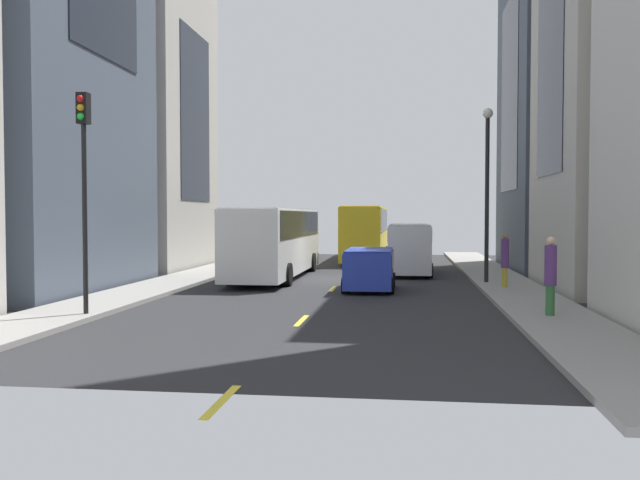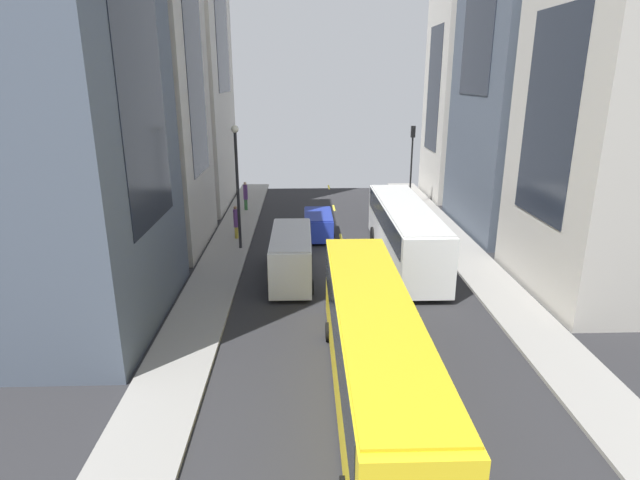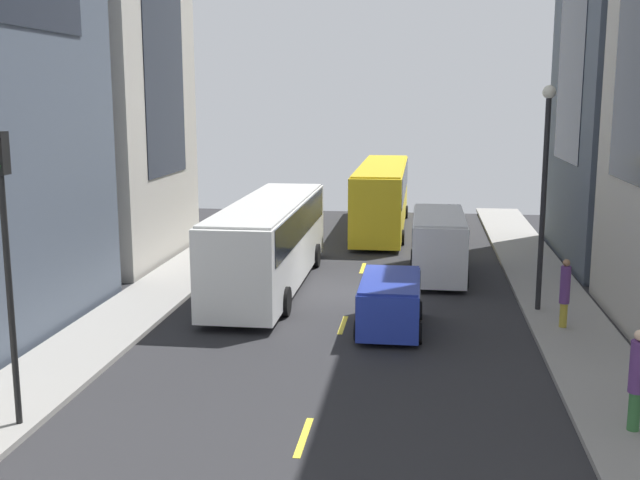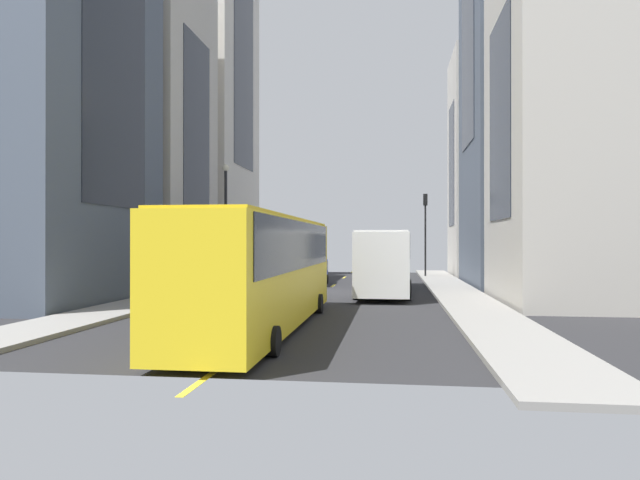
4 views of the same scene
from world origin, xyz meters
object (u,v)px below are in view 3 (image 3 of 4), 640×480
Objects in this scene: delivery_van_white at (439,240)px; pedestrian_crossing_near at (565,291)px; traffic_light_near_corner at (4,227)px; city_bus_white at (270,236)px; pedestrian_waiting_curb at (637,377)px; streetcar_yellow at (382,191)px; car_blue_0 at (390,300)px.

pedestrian_crossing_near is at bearing -62.07° from delivery_van_white.
traffic_light_near_corner reaches higher than delivery_van_white.
delivery_van_white is (6.44, 2.67, -0.49)m from city_bus_white.
pedestrian_waiting_curb is at bearing 5.99° from traffic_light_near_corner.
delivery_van_white is 0.96× the size of traffic_light_near_corner.
delivery_van_white reaches higher than pedestrian_crossing_near.
pedestrian_waiting_curb is (0.18, -7.64, 0.05)m from pedestrian_crossing_near.
streetcar_yellow is at bearing 104.78° from delivery_van_white.
traffic_light_near_corner is at bearing -103.76° from streetcar_yellow.
streetcar_yellow reaches higher than city_bus_white.
city_bus_white is at bearing 77.30° from traffic_light_near_corner.
streetcar_yellow reaches higher than delivery_van_white.
city_bus_white is 11.14m from pedestrian_crossing_near.
traffic_light_near_corner is at bearing -120.43° from delivery_van_white.
city_bus_white is 1.92× the size of traffic_light_near_corner.
car_blue_0 is at bearing -114.30° from pedestrian_waiting_curb.
delivery_van_white is (2.87, -10.86, -0.61)m from streetcar_yellow.
city_bus_white is 0.90× the size of streetcar_yellow.
pedestrian_crossing_near is at bearing 5.49° from car_blue_0.
streetcar_yellow is at bearing 93.80° from car_blue_0.
pedestrian_crossing_near reaches higher than car_blue_0.
streetcar_yellow is 18.55m from car_blue_0.
car_blue_0 is at bearing 16.64° from pedestrian_crossing_near.
car_blue_0 is 0.63× the size of traffic_light_near_corner.
streetcar_yellow is at bearing -58.59° from pedestrian_crossing_near.
traffic_light_near_corner reaches higher than city_bus_white.
streetcar_yellow is 2.13× the size of traffic_light_near_corner.
streetcar_yellow is 6.05× the size of pedestrian_waiting_curb.
delivery_van_white is at bearing -75.22° from streetcar_yellow.
delivery_van_white is 15.24m from pedestrian_waiting_curb.
traffic_light_near_corner is at bearing -102.70° from city_bus_white.
city_bus_white is 6.97m from car_blue_0.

